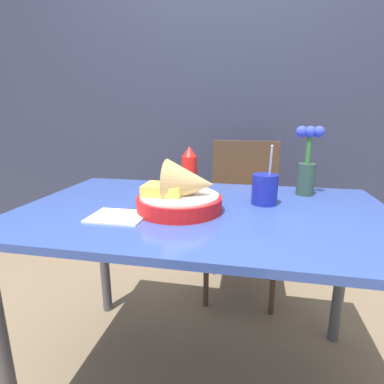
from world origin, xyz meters
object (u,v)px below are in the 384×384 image
Objects in this scene: ketchup_bottle at (189,171)px; flower_vase at (307,165)px; food_basket at (183,194)px; chair_far_window at (243,203)px; drink_cup at (265,190)px.

flower_vase reaches higher than ketchup_bottle.
food_basket is 0.23m from ketchup_bottle.
food_basket is at bearing -103.11° from chair_far_window.
food_basket is 1.47× the size of ketchup_bottle.
chair_far_window is 4.58× the size of ketchup_bottle.
drink_cup is 0.25m from flower_vase.
food_basket is 1.26× the size of drink_cup.
drink_cup is (0.30, -0.09, -0.04)m from ketchup_bottle.
drink_cup reaches higher than food_basket.
ketchup_bottle reaches higher than chair_far_window.
ketchup_bottle reaches higher than food_basket.
flower_vase reaches higher than chair_far_window.
drink_cup is at bearing 26.89° from food_basket.
flower_vase is (0.47, 0.08, 0.03)m from ketchup_bottle.
ketchup_bottle is at bearing -170.04° from flower_vase.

